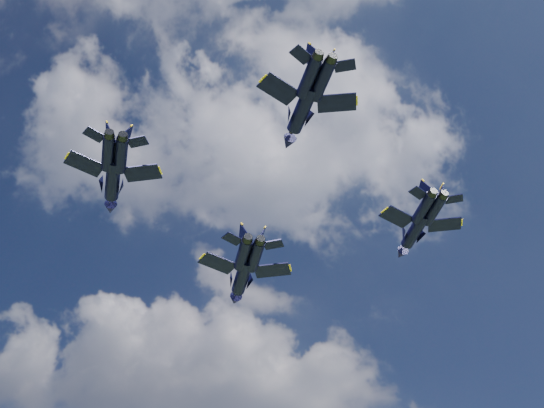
{
  "coord_description": "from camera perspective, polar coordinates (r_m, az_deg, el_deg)",
  "views": [
    {
      "loc": [
        -5.45,
        -56.76,
        7.5
      ],
      "look_at": [
        -6.48,
        5.47,
        63.88
      ],
      "focal_mm": 45.0,
      "sensor_mm": 36.0,
      "label": 1
    }
  ],
  "objects": [
    {
      "name": "jet_slot",
      "position": [
        75.06,
        2.45,
        7.72
      ],
      "size": [
        10.8,
        14.7,
        3.46
      ],
      "rotation": [
        0.0,
        0.0,
        0.3
      ],
      "color": "black"
    },
    {
      "name": "jet_left",
      "position": [
        82.05,
        -13.19,
        1.83
      ],
      "size": [
        10.96,
        14.67,
        3.45
      ],
      "rotation": [
        0.0,
        0.0,
        0.24
      ],
      "color": "black"
    },
    {
      "name": "jet_lead",
      "position": [
        98.04,
        -2.55,
        -6.17
      ],
      "size": [
        13.06,
        17.42,
        4.1
      ],
      "rotation": [
        0.0,
        0.0,
        0.23
      ],
      "color": "black"
    },
    {
      "name": "jet_right",
      "position": [
        89.26,
        11.8,
        -2.28
      ],
      "size": [
        10.75,
        14.42,
        3.39
      ],
      "rotation": [
        0.0,
        0.0,
        0.25
      ],
      "color": "black"
    }
  ]
}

